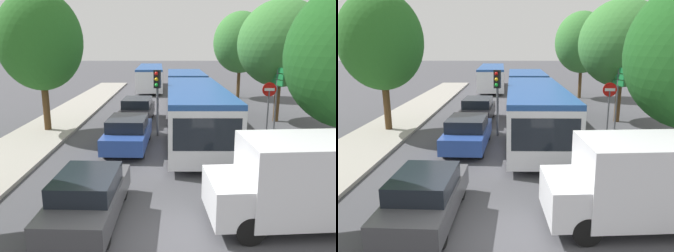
{
  "view_description": "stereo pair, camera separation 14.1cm",
  "coord_description": "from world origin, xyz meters",
  "views": [
    {
      "loc": [
        0.26,
        -7.17,
        4.55
      ],
      "look_at": [
        0.2,
        6.55,
        1.2
      ],
      "focal_mm": 35.0,
      "sensor_mm": 36.0,
      "label": 1
    },
    {
      "loc": [
        0.4,
        -7.17,
        4.55
      ],
      "look_at": [
        0.2,
        6.55,
        1.2
      ],
      "focal_mm": 35.0,
      "sensor_mm": 36.0,
      "label": 2
    }
  ],
  "objects": [
    {
      "name": "tree_right_far",
      "position": [
        6.53,
        22.19,
        4.73
      ],
      "size": [
        4.7,
        4.7,
        7.5
      ],
      "color": "#51381E",
      "rests_on": "ground"
    },
    {
      "name": "direction_sign_post",
      "position": [
        6.24,
        10.76,
        2.57
      ],
      "size": [
        0.2,
        1.4,
        3.6
      ],
      "rotation": [
        0.0,
        0.0,
        3.24
      ],
      "color": "#56595E",
      "rests_on": "ground"
    },
    {
      "name": "city_bus_rear",
      "position": [
        -1.64,
        28.59,
        1.43
      ],
      "size": [
        2.86,
        11.51,
        2.46
      ],
      "rotation": [
        0.0,
        0.0,
        1.6
      ],
      "color": "silver",
      "rests_on": "ground"
    },
    {
      "name": "queued_car_graphite",
      "position": [
        -1.85,
        0.79,
        0.68
      ],
      "size": [
        1.77,
        3.92,
        1.35
      ],
      "rotation": [
        0.0,
        0.0,
        1.54
      ],
      "color": "#47474C",
      "rests_on": "ground"
    },
    {
      "name": "white_van",
      "position": [
        3.99,
        0.66,
        1.24
      ],
      "size": [
        5.12,
        2.3,
        2.31
      ],
      "rotation": [
        0.0,
        0.0,
        3.21
      ],
      "color": "silver",
      "rests_on": "ground"
    },
    {
      "name": "queued_car_blue",
      "position": [
        -1.54,
        7.18,
        0.74
      ],
      "size": [
        1.93,
        4.28,
        1.47
      ],
      "rotation": [
        0.0,
        0.0,
        1.54
      ],
      "color": "#284799",
      "rests_on": "ground"
    },
    {
      "name": "tree_right_mid",
      "position": [
        6.97,
        12.75,
        4.69
      ],
      "size": [
        5.14,
        5.14,
        7.25
      ],
      "color": "#51381E",
      "rests_on": "ground"
    },
    {
      "name": "articulated_bus",
      "position": [
        1.61,
        12.39,
        1.53
      ],
      "size": [
        2.72,
        17.83,
        2.65
      ],
      "rotation": [
        0.0,
        0.0,
        -1.57
      ],
      "color": "silver",
      "rests_on": "ground"
    },
    {
      "name": "queued_car_black",
      "position": [
        -1.62,
        12.67,
        0.75
      ],
      "size": [
        1.94,
        4.29,
        1.47
      ],
      "rotation": [
        0.0,
        0.0,
        1.54
      ],
      "color": "black",
      "rests_on": "ground"
    },
    {
      "name": "kerb_strip_left",
      "position": [
        -6.43,
        14.29,
        0.07
      ],
      "size": [
        3.2,
        38.59,
        0.14
      ],
      "primitive_type": "cube",
      "color": "#9E998E",
      "rests_on": "ground"
    },
    {
      "name": "traffic_light",
      "position": [
        -0.28,
        9.28,
        2.5
      ],
      "size": [
        0.37,
        0.39,
        3.4
      ],
      "rotation": [
        0.0,
        0.0,
        -1.83
      ],
      "color": "#56595E",
      "rests_on": "ground"
    },
    {
      "name": "tree_left_mid",
      "position": [
        -6.22,
        10.21,
        4.67
      ],
      "size": [
        4.3,
        4.3,
        7.33
      ],
      "color": "#51381E",
      "rests_on": "ground"
    },
    {
      "name": "no_entry_sign",
      "position": [
        5.29,
        8.98,
        1.88
      ],
      "size": [
        0.7,
        0.08,
        2.82
      ],
      "rotation": [
        0.0,
        0.0,
        -1.57
      ],
      "color": "#56595E",
      "rests_on": "ground"
    },
    {
      "name": "ground_plane",
      "position": [
        0.0,
        0.0,
        0.0
      ],
      "size": [
        200.0,
        200.0,
        0.0
      ],
      "primitive_type": "plane",
      "color": "#47474C"
    }
  ]
}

